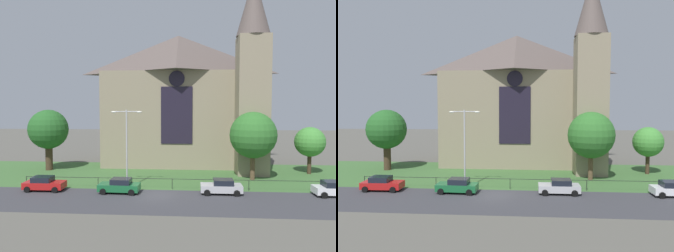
% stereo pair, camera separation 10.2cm
% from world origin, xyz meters
% --- Properties ---
extents(ground, '(160.00, 160.00, 0.00)m').
position_xyz_m(ground, '(0.00, 10.00, 0.00)').
color(ground, '#56544C').
extents(road_asphalt, '(120.00, 8.00, 0.01)m').
position_xyz_m(road_asphalt, '(0.00, -2.00, 0.00)').
color(road_asphalt, '#38383D').
rests_on(road_asphalt, ground).
extents(grass_verge, '(120.00, 20.00, 0.01)m').
position_xyz_m(grass_verge, '(0.00, 8.00, 0.00)').
color(grass_verge, '#3D6633').
rests_on(grass_verge, ground).
extents(church_building, '(23.20, 16.20, 26.00)m').
position_xyz_m(church_building, '(2.20, 18.37, 10.27)').
color(church_building, gray).
rests_on(church_building, ground).
extents(iron_railing, '(32.80, 0.07, 1.13)m').
position_xyz_m(iron_railing, '(1.42, 2.50, 0.98)').
color(iron_railing, black).
rests_on(iron_railing, ground).
extents(tree_right_far, '(3.92, 3.92, 6.23)m').
position_xyz_m(tree_right_far, '(19.11, 11.56, 4.24)').
color(tree_right_far, '#423021').
rests_on(tree_right_far, ground).
extents(tree_left_far, '(5.49, 5.49, 8.49)m').
position_xyz_m(tree_left_far, '(-16.50, 11.59, 5.67)').
color(tree_left_far, '#423021').
rests_on(tree_left_far, ground).
extents(tree_right_near, '(5.66, 5.66, 8.30)m').
position_xyz_m(tree_right_near, '(10.95, 7.65, 5.45)').
color(tree_right_near, brown).
rests_on(tree_right_near, ground).
extents(streetlamp_near, '(3.37, 0.26, 8.59)m').
position_xyz_m(streetlamp_near, '(-3.51, 2.40, 5.43)').
color(streetlamp_near, '#B2B2B7').
rests_on(streetlamp_near, ground).
extents(parked_car_red, '(4.23, 2.08, 1.51)m').
position_xyz_m(parked_car_red, '(-12.12, 0.89, 0.74)').
color(parked_car_red, '#B21919').
rests_on(parked_car_red, ground).
extents(parked_car_green, '(4.26, 2.15, 1.51)m').
position_xyz_m(parked_car_green, '(-3.90, 0.58, 0.74)').
color(parked_car_green, '#196033').
rests_on(parked_car_green, ground).
extents(parked_car_silver, '(4.21, 2.03, 1.51)m').
position_xyz_m(parked_car_silver, '(6.59, 0.99, 0.74)').
color(parked_car_silver, '#B7B7BC').
rests_on(parked_car_silver, ground).
extents(parked_car_white, '(4.23, 2.08, 1.51)m').
position_xyz_m(parked_car_white, '(17.80, 0.96, 0.74)').
color(parked_car_white, silver).
rests_on(parked_car_white, ground).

